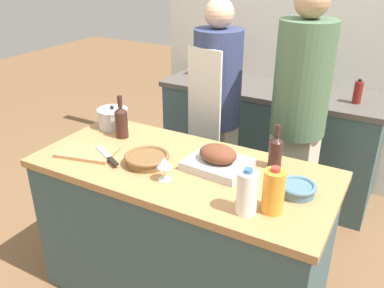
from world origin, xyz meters
name	(u,v)px	position (x,y,z in m)	size (l,w,h in m)	color
kitchen_island	(183,233)	(0.00, 0.00, 0.43)	(1.58, 0.73, 0.87)	#3D565B
back_counter	(268,139)	(0.00, 1.42, 0.45)	(1.76, 0.60, 0.90)	#3D565B
back_wall	(290,32)	(0.00, 1.77, 1.27)	(2.26, 0.10, 2.55)	silver
roasting_pan	(218,160)	(0.17, 0.07, 0.92)	(0.33, 0.28, 0.13)	#BCBCC1
wicker_basket	(147,159)	(-0.17, -0.07, 0.90)	(0.24, 0.24, 0.05)	brown
cutting_board	(87,152)	(-0.53, -0.13, 0.88)	(0.34, 0.25, 0.02)	#AD7F51
stock_pot	(113,118)	(-0.64, 0.23, 0.93)	(0.19, 0.19, 0.15)	#B7B7BC
mixing_bowl	(297,188)	(0.60, 0.02, 0.90)	(0.18, 0.18, 0.05)	slate
juice_jug	(274,191)	(0.54, -0.16, 0.97)	(0.09, 0.09, 0.21)	orange
milk_jug	(247,193)	(0.45, -0.23, 0.97)	(0.09, 0.09, 0.21)	white
wine_bottle_green	(121,121)	(-0.50, 0.14, 0.97)	(0.07, 0.07, 0.26)	#381E19
wine_bottle_dark	(276,151)	(0.43, 0.22, 0.96)	(0.07, 0.07, 0.24)	#381E19
wine_glass_left	(164,163)	(0.00, -0.16, 0.96)	(0.07, 0.07, 0.12)	silver
knife_chef	(108,156)	(-0.38, -0.13, 0.89)	(0.24, 0.15, 0.01)	#B7B7BC
stand_mixer	(212,63)	(-0.56, 1.47, 1.01)	(0.18, 0.14, 0.28)	#B22323
condiment_bottle_tall	(214,74)	(-0.45, 1.29, 0.98)	(0.06, 0.06, 0.18)	#332D28
condiment_bottle_short	(358,92)	(0.64, 1.37, 0.98)	(0.06, 0.06, 0.18)	maroon
person_cook_aproned	(216,108)	(-0.18, 0.78, 0.90)	(0.32, 0.34, 1.62)	beige
person_cook_guest	(299,113)	(0.38, 0.79, 0.96)	(0.34, 0.34, 1.73)	beige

